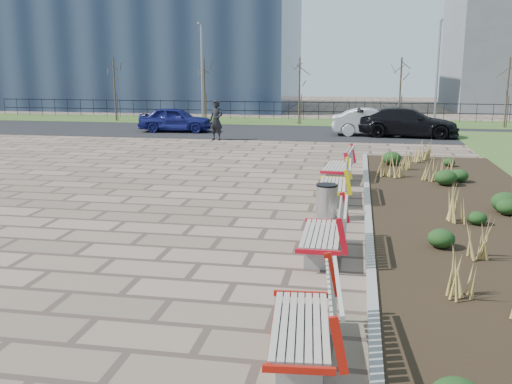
% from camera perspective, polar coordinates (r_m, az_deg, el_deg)
% --- Properties ---
extents(ground, '(120.00, 120.00, 0.00)m').
position_cam_1_polar(ground, '(10.12, -11.55, -8.30)').
color(ground, '#7E6557').
rests_on(ground, ground).
extents(planting_bed, '(4.50, 18.00, 0.10)m').
position_cam_1_polar(planting_bed, '(14.45, 20.39, -2.32)').
color(planting_bed, black).
rests_on(planting_bed, ground).
extents(planting_curb, '(0.16, 18.00, 0.15)m').
position_cam_1_polar(planting_curb, '(14.20, 11.11, -1.90)').
color(planting_curb, gray).
rests_on(planting_curb, ground).
extents(grass_verge_far, '(80.00, 5.00, 0.04)m').
position_cam_1_polar(grass_verge_far, '(37.11, 4.54, 7.01)').
color(grass_verge_far, '#33511E').
rests_on(grass_verge_far, ground).
extents(road, '(80.00, 7.00, 0.02)m').
position_cam_1_polar(road, '(31.17, 3.45, 5.96)').
color(road, black).
rests_on(road, ground).
extents(bench_a, '(1.08, 2.17, 1.00)m').
position_cam_1_polar(bench_a, '(7.18, 4.47, -12.69)').
color(bench_a, '#AB160B').
rests_on(bench_a, ground).
extents(bench_b, '(0.91, 2.10, 1.00)m').
position_cam_1_polar(bench_b, '(10.85, 6.56, -3.90)').
color(bench_b, red).
rests_on(bench_b, ground).
extents(bench_c, '(0.92, 2.11, 1.00)m').
position_cam_1_polar(bench_c, '(15.38, 7.69, 0.95)').
color(bench_c, yellow).
rests_on(bench_c, ground).
extents(bench_d, '(1.06, 2.16, 1.00)m').
position_cam_1_polar(bench_d, '(18.23, 8.10, 2.75)').
color(bench_d, red).
rests_on(bench_d, ground).
extents(litter_bin, '(0.49, 0.49, 0.82)m').
position_cam_1_polar(litter_bin, '(13.54, 7.06, -1.01)').
color(litter_bin, '#B2B2B7').
rests_on(litter_bin, ground).
extents(pedestrian, '(0.81, 0.65, 1.93)m').
position_cam_1_polar(pedestrian, '(27.93, -3.99, 7.16)').
color(pedestrian, black).
rests_on(pedestrian, ground).
extents(car_blue, '(4.06, 1.87, 1.35)m').
position_cam_1_polar(car_blue, '(31.68, -8.06, 7.21)').
color(car_blue, navy).
rests_on(car_blue, road).
extents(car_silver, '(4.27, 1.72, 1.38)m').
position_cam_1_polar(car_silver, '(30.27, 11.59, 6.87)').
color(car_silver, '#B2B5BA').
rests_on(car_silver, road).
extents(car_black, '(5.18, 2.46, 1.46)m').
position_cam_1_polar(car_black, '(30.12, 14.93, 6.75)').
color(car_black, black).
rests_on(car_black, road).
extents(tree_a, '(1.40, 1.40, 4.00)m').
position_cam_1_polar(tree_a, '(38.59, -13.94, 9.90)').
color(tree_a, '#4C3D2D').
rests_on(tree_a, grass_verge_far).
extents(tree_b, '(1.40, 1.40, 4.00)m').
position_cam_1_polar(tree_b, '(36.58, -5.18, 10.09)').
color(tree_b, '#4C3D2D').
rests_on(tree_b, grass_verge_far).
extents(tree_c, '(1.40, 1.40, 4.00)m').
position_cam_1_polar(tree_c, '(35.48, 4.36, 10.03)').
color(tree_c, '#4C3D2D').
rests_on(tree_c, grass_verge_far).
extents(tree_d, '(1.40, 1.40, 4.00)m').
position_cam_1_polar(tree_d, '(35.38, 14.21, 9.68)').
color(tree_d, '#4C3D2D').
rests_on(tree_d, grass_verge_far).
extents(tree_e, '(1.40, 1.40, 4.00)m').
position_cam_1_polar(tree_e, '(36.28, 23.82, 9.07)').
color(tree_e, '#4C3D2D').
rests_on(tree_e, grass_verge_far).
extents(lamp_west, '(0.24, 0.60, 6.00)m').
position_cam_1_polar(lamp_west, '(36.07, -5.43, 11.64)').
color(lamp_west, gray).
rests_on(lamp_west, grass_verge_far).
extents(lamp_east, '(0.24, 0.60, 6.00)m').
position_cam_1_polar(lamp_east, '(35.04, 17.68, 11.09)').
color(lamp_east, gray).
rests_on(lamp_east, grass_verge_far).
extents(railing_fence, '(44.00, 0.10, 1.20)m').
position_cam_1_polar(railing_fence, '(38.54, 4.78, 8.13)').
color(railing_fence, black).
rests_on(railing_fence, grass_verge_far).
extents(building_glass, '(40.00, 14.00, 15.00)m').
position_cam_1_polar(building_glass, '(55.22, -18.26, 16.00)').
color(building_glass, '#192338').
rests_on(building_glass, ground).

